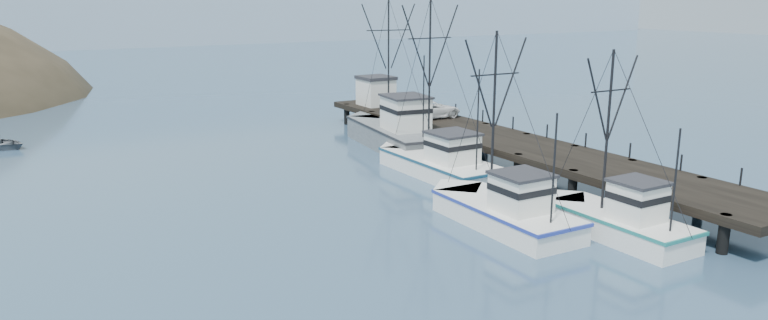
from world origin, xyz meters
TOP-DOWN VIEW (x-y plane):
  - ground at (0.00, 0.00)m, footprint 400.00×400.00m
  - pier at (14.00, 16.00)m, footprint 6.00×44.00m
  - distant_ridge at (10.00, 170.00)m, footprint 360.00×40.00m
  - trawler_near at (8.87, 0.52)m, footprint 3.16×9.58m
  - trawler_mid at (4.85, 4.79)m, footprint 3.75×10.83m
  - trawler_far at (8.13, 15.70)m, footprint 4.11×12.32m
  - work_vessel at (10.10, 24.70)m, footprint 5.95×14.79m
  - pier_shed at (13.55, 34.00)m, footprint 3.00×3.20m
  - pickup_truck at (14.06, 25.34)m, footprint 5.43×2.63m

SIDE VIEW (x-z plane):
  - ground at x=0.00m, z-range 0.00..0.00m
  - distant_ridge at x=10.00m, z-range -13.00..13.00m
  - trawler_mid at x=4.85m, z-range -4.60..6.23m
  - trawler_near at x=8.87m, z-range -4.18..5.82m
  - trawler_far at x=8.13m, z-range -5.43..7.07m
  - work_vessel at x=10.10m, z-range -4.99..7.44m
  - pier at x=14.00m, z-range 0.69..2.69m
  - pickup_truck at x=14.06m, z-range 2.00..3.49m
  - pier_shed at x=13.55m, z-range 2.02..4.82m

